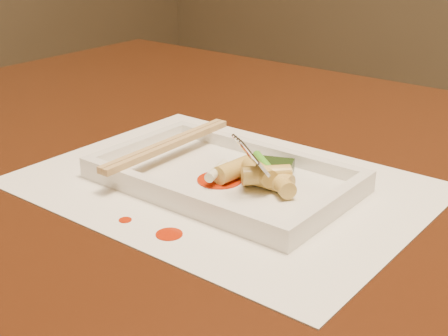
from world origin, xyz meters
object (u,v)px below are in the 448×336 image
Objects in this scene: plate_base at (224,181)px; fork at (294,117)px; placemat at (224,185)px; chopstick_a at (165,144)px; table at (296,263)px.

fork reaches higher than plate_base.
chopstick_a is at bearing 180.00° from placemat.
table is 5.38× the size of plate_base.
plate_base is 0.08m from chopstick_a.
placemat reaches higher than table.
fork is (0.07, 0.02, 0.08)m from placemat.
plate_base is at bearing 0.00° from chopstick_a.
plate_base is 1.86× the size of fork.
plate_base is 0.11m from fork.
placemat is at bearing -90.00° from plate_base.
placemat is 0.11m from fork.
chopstick_a is 0.16m from fork.
placemat is (-0.05, -0.06, 0.10)m from table.
fork is (0.07, 0.02, 0.08)m from plate_base.
chopstick_a reaches higher than table.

